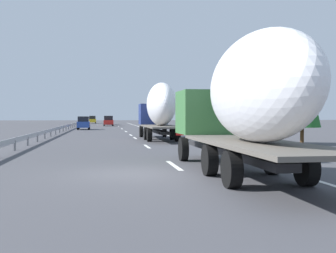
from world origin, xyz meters
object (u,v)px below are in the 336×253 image
at_px(car_red_compact, 108,121).
at_px(truck_trailing, 245,99).
at_px(car_blue_sedan, 84,123).
at_px(truck_lead, 159,108).
at_px(car_yellow_coupe, 92,120).
at_px(car_white_van, 108,121).
at_px(road_sign, 157,115).

bearing_deg(car_red_compact, truck_trailing, -176.97).
bearing_deg(car_blue_sedan, truck_lead, -164.41).
height_order(car_yellow_coupe, car_white_van, car_yellow_coupe).
bearing_deg(car_yellow_coupe, car_red_compact, -171.61).
bearing_deg(car_white_van, car_red_compact, 179.72).
height_order(truck_trailing, car_white_van, truck_trailing).
xyz_separation_m(car_red_compact, road_sign, (-22.50, -6.73, 1.16)).
relative_size(truck_lead, car_blue_sedan, 3.07).
height_order(truck_lead, car_red_compact, truck_lead).
xyz_separation_m(truck_trailing, car_blue_sedan, (47.60, 7.42, -1.60)).
distance_m(car_yellow_coupe, car_red_compact, 25.46).
bearing_deg(car_blue_sedan, car_white_van, -6.55).
distance_m(car_white_van, road_sign, 35.57).
xyz_separation_m(truck_lead, car_white_van, (60.10, 3.57, -1.70)).
bearing_deg(road_sign, car_white_van, 10.82).
distance_m(truck_trailing, car_yellow_coupe, 94.19).
distance_m(truck_trailing, car_blue_sedan, 48.20).
bearing_deg(truck_lead, truck_trailing, -180.00).
bearing_deg(truck_lead, car_white_van, 3.40).
relative_size(truck_trailing, car_white_van, 2.90).
bearing_deg(road_sign, car_yellow_coupe, 12.36).
bearing_deg(car_yellow_coupe, road_sign, -167.64).
xyz_separation_m(truck_trailing, car_white_van, (81.12, 3.57, -1.64)).
relative_size(car_yellow_coupe, road_sign, 1.39).
height_order(truck_lead, car_blue_sedan, truck_lead).
xyz_separation_m(car_white_van, road_sign, (-34.92, -6.67, 1.24)).
distance_m(truck_trailing, road_sign, 46.31).
distance_m(car_white_van, car_blue_sedan, 33.74).
bearing_deg(car_blue_sedan, car_yellow_coupe, -0.09).
height_order(car_yellow_coupe, car_blue_sedan, car_yellow_coupe).
height_order(car_white_van, car_red_compact, car_red_compact).
height_order(car_blue_sedan, road_sign, road_sign).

